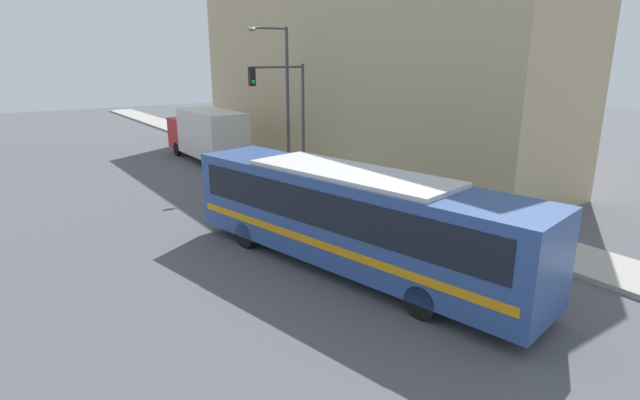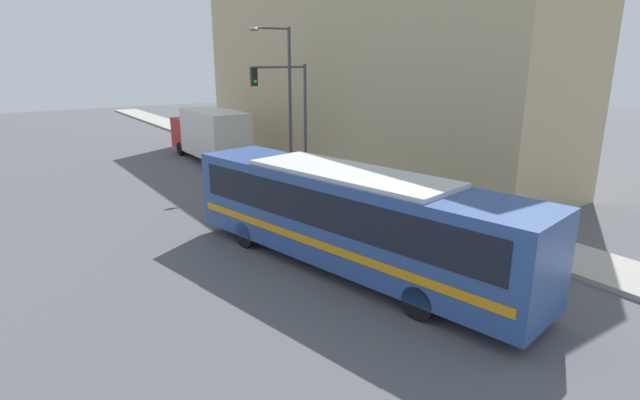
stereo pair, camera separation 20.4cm
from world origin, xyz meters
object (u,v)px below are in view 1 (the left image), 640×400
Objects in this scene: fire_hydrant at (423,205)px; parking_meter at (358,175)px; traffic_light_pole at (286,101)px; street_lamp at (283,87)px; delivery_truck at (207,133)px; city_bus at (350,214)px.

parking_meter is at bearing 90.00° from fire_hydrant.
fire_hydrant is 4.23m from parking_meter.
street_lamp reaches higher than traffic_light_pole.
traffic_light_pole is 4.93× the size of parking_meter.
delivery_truck is 11.43× the size of fire_hydrant.
street_lamp reaches higher than fire_hydrant.
city_bus is 8.71m from parking_meter.
delivery_truck is 1.34× the size of traffic_light_pole.
street_lamp is (2.52, -5.17, 2.99)m from delivery_truck.
city_bus reaches higher than fire_hydrant.
street_lamp is at bearing 90.44° from parking_meter.
fire_hydrant is 11.72m from street_lamp.
street_lamp reaches higher than delivery_truck.
delivery_truck is at bearing 116.02° from street_lamp.
fire_hydrant is at bearing 11.18° from city_bus.
street_lamp is (-0.05, 6.72, 3.74)m from parking_meter.
city_bus is at bearing -113.01° from street_lamp.
city_bus reaches higher than parking_meter.
city_bus is 12.69m from traffic_light_pole.
traffic_light_pole is (4.78, 11.53, 2.34)m from city_bus.
delivery_truck is 7.51m from traffic_light_pole.
city_bus is 1.58× the size of street_lamp.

